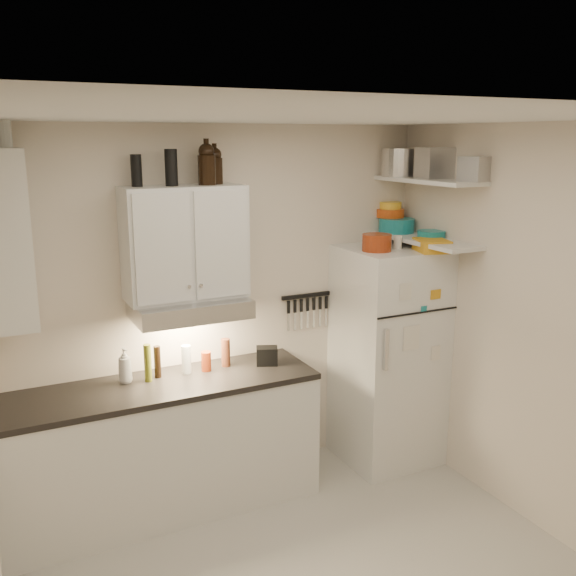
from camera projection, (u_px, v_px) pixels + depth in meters
name	position (u px, v px, depth m)	size (l,w,h in m)	color
ceiling	(325.00, 115.00, 3.04)	(3.20, 3.00, 0.02)	white
back_wall	(220.00, 308.00, 4.65)	(3.20, 0.02, 2.60)	beige
right_wall	(545.00, 334.00, 4.03)	(0.02, 3.00, 2.60)	beige
base_cabinet	(163.00, 450.00, 4.34)	(2.10, 0.60, 0.88)	silver
countertop	(160.00, 387.00, 4.23)	(2.10, 0.62, 0.04)	black
upper_cabinet	(185.00, 243.00, 4.25)	(0.80, 0.33, 0.75)	silver
range_hood	(190.00, 308.00, 4.29)	(0.76, 0.46, 0.12)	silver
fridge	(388.00, 356.00, 4.99)	(0.70, 0.68, 1.70)	white
shelf_hi	(428.00, 181.00, 4.65)	(0.30, 0.95, 0.03)	silver
shelf_lo	(425.00, 241.00, 4.75)	(0.30, 0.95, 0.03)	silver
knife_strip	(307.00, 296.00, 4.93)	(0.42, 0.02, 0.03)	black
dutch_oven	(377.00, 243.00, 4.65)	(0.21, 0.21, 0.12)	maroon
book_stack	(432.00, 245.00, 4.63)	(0.21, 0.26, 0.09)	orange
spice_jar	(398.00, 242.00, 4.75)	(0.06, 0.06, 0.10)	silver
stock_pot	(400.00, 162.00, 4.90)	(0.29, 0.29, 0.21)	silver
tin_a	(435.00, 163.00, 4.64)	(0.22, 0.20, 0.22)	#AAAAAD
tin_b	(475.00, 169.00, 4.31)	(0.17, 0.17, 0.17)	#AAAAAD
bowl_teal	(396.00, 225.00, 5.04)	(0.28, 0.28, 0.11)	teal
bowl_orange	(390.00, 213.00, 5.09)	(0.22, 0.22, 0.07)	#CF4B13
bowl_yellow	(390.00, 205.00, 5.08)	(0.17, 0.17, 0.06)	yellow
plates	(431.00, 234.00, 4.79)	(0.21, 0.21, 0.05)	teal
growler_a	(207.00, 164.00, 4.19)	(0.12, 0.12, 0.28)	black
growler_b	(215.00, 165.00, 4.27)	(0.10, 0.10, 0.25)	black
thermos_a	(171.00, 168.00, 4.10)	(0.08, 0.08, 0.23)	black
thermos_b	(136.00, 171.00, 4.05)	(0.07, 0.07, 0.20)	black
soap_bottle	(125.00, 363.00, 4.23)	(0.10, 0.10, 0.26)	silver
pepper_mill	(226.00, 353.00, 4.54)	(0.06, 0.06, 0.20)	brown
oil_bottle	(148.00, 363.00, 4.25)	(0.05, 0.05, 0.26)	#656B1A
vinegar_bottle	(157.00, 362.00, 4.32)	(0.05, 0.05, 0.22)	black
clear_bottle	(186.00, 359.00, 4.41)	(0.07, 0.07, 0.20)	silver
red_jar	(206.00, 361.00, 4.45)	(0.07, 0.07, 0.14)	maroon
caddy	(267.00, 356.00, 4.58)	(0.15, 0.11, 0.13)	black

